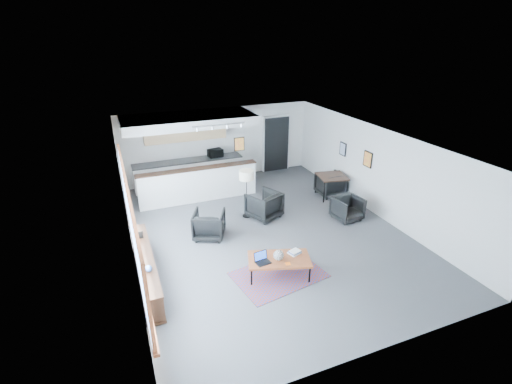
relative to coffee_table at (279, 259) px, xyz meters
name	(u,v)px	position (x,y,z in m)	size (l,w,h in m)	color
room	(267,189)	(0.51, 1.89, 0.88)	(7.02, 9.02, 2.62)	#48484B
window	(131,222)	(-2.95, 0.99, 1.04)	(0.10, 5.95, 1.66)	#8CBFFF
console	(147,270)	(-2.79, 0.84, -0.09)	(0.35, 3.00, 0.80)	black
kitchenette	(190,151)	(-0.69, 5.60, 0.96)	(4.20, 1.96, 2.60)	white
doorway	(276,144)	(2.81, 6.31, 0.66)	(1.10, 0.12, 2.15)	black
track_light	(219,126)	(-0.08, 4.09, 2.11)	(1.60, 0.07, 0.15)	silver
wall_art_lower	(368,159)	(3.98, 2.29, 1.13)	(0.03, 0.38, 0.48)	black
wall_art_upper	(343,149)	(3.98, 3.59, 1.08)	(0.03, 0.34, 0.44)	black
kilim_rug	(279,275)	(0.00, 0.00, -0.41)	(2.16, 1.65, 0.01)	#512D3F
coffee_table	(279,259)	(0.00, 0.00, 0.00)	(1.54, 1.13, 0.45)	brown
laptop	(262,259)	(-0.41, 0.03, 0.10)	(0.35, 0.30, 0.23)	black
ceramic_pot	(279,255)	(-0.04, -0.05, 0.15)	(0.23, 0.23, 0.23)	gray
book_stack	(295,252)	(0.41, 0.05, 0.07)	(0.33, 0.29, 0.08)	silver
coaster	(288,264)	(0.09, -0.27, 0.04)	(0.13, 0.13, 0.01)	#E5590C
armchair_left	(209,223)	(-1.00, 2.24, -0.01)	(0.79, 0.74, 0.81)	black
armchair_right	(264,204)	(0.80, 2.74, 0.02)	(0.84, 0.79, 0.87)	black
floor_lamp	(246,177)	(0.35, 2.98, 0.85)	(0.49, 0.49, 1.46)	black
dining_table	(332,178)	(3.44, 3.27, 0.26)	(1.04, 1.04, 0.75)	black
dining_chair_near	(347,209)	(3.01, 1.72, -0.09)	(0.63, 0.59, 0.65)	black
dining_chair_far	(330,185)	(3.49, 3.42, -0.06)	(0.69, 0.64, 0.71)	black
microwave	(215,152)	(0.30, 6.04, 0.69)	(0.51, 0.28, 0.34)	black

